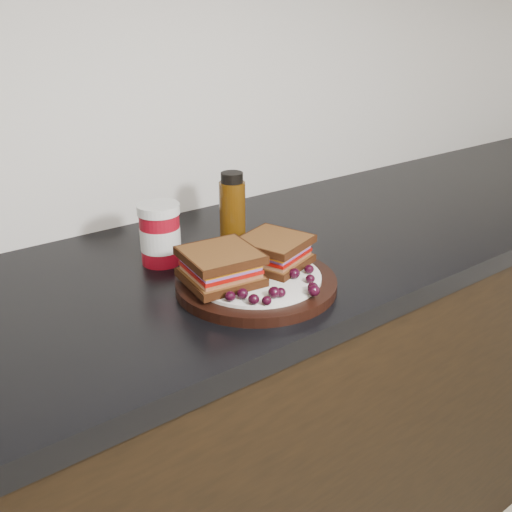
{
  "coord_description": "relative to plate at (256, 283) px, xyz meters",
  "views": [
    {
      "loc": [
        -0.28,
        0.86,
        1.35
      ],
      "look_at": [
        0.25,
        1.57,
        0.96
      ],
      "focal_mm": 40.0,
      "sensor_mm": 36.0,
      "label": 1
    }
  ],
  "objects": [
    {
      "name": "base_cabinets",
      "position": [
        -0.25,
        0.13,
        -0.48
      ],
      "size": [
        3.96,
        0.58,
        0.86
      ],
      "primitive_type": "cube",
      "color": "black",
      "rests_on": "ground_plane"
    },
    {
      "name": "countertop",
      "position": [
        -0.25,
        0.13,
        -0.03
      ],
      "size": [
        3.98,
        0.6,
        0.04
      ],
      "primitive_type": "cube",
      "color": "black",
      "rests_on": "base_cabinets"
    },
    {
      "name": "plate",
      "position": [
        0.0,
        0.0,
        0.0
      ],
      "size": [
        0.28,
        0.28,
        0.02
      ],
      "primitive_type": "cylinder",
      "color": "black",
      "rests_on": "countertop"
    },
    {
      "name": "sandwich_left",
      "position": [
        -0.06,
        0.02,
        0.04
      ],
      "size": [
        0.13,
        0.13,
        0.05
      ],
      "primitive_type": null,
      "rotation": [
        0.0,
        0.0,
        -0.12
      ],
      "color": "brown",
      "rests_on": "plate"
    },
    {
      "name": "sandwich_right",
      "position": [
        0.05,
        0.02,
        0.04
      ],
      "size": [
        0.14,
        0.14,
        0.05
      ],
      "primitive_type": null,
      "rotation": [
        0.0,
        0.0,
        0.33
      ],
      "color": "brown",
      "rests_on": "plate"
    },
    {
      "name": "grape_0",
      "position": [
        -0.09,
        -0.05,
        0.02
      ],
      "size": [
        0.02,
        0.02,
        0.02
      ],
      "primitive_type": "ellipsoid",
      "color": "black",
      "rests_on": "plate"
    },
    {
      "name": "grape_1",
      "position": [
        -0.07,
        -0.06,
        0.02
      ],
      "size": [
        0.02,
        0.02,
        0.02
      ],
      "primitive_type": "ellipsoid",
      "color": "black",
      "rests_on": "plate"
    },
    {
      "name": "grape_2",
      "position": [
        -0.07,
        -0.08,
        0.02
      ],
      "size": [
        0.02,
        0.02,
        0.02
      ],
      "primitive_type": "ellipsoid",
      "color": "black",
      "rests_on": "plate"
    },
    {
      "name": "grape_3",
      "position": [
        -0.05,
        -0.1,
        0.02
      ],
      "size": [
        0.02,
        0.02,
        0.01
      ],
      "primitive_type": "ellipsoid",
      "color": "black",
      "rests_on": "plate"
    },
    {
      "name": "grape_4",
      "position": [
        -0.03,
        -0.08,
        0.02
      ],
      "size": [
        0.02,
        0.02,
        0.02
      ],
      "primitive_type": "ellipsoid",
      "color": "black",
      "rests_on": "plate"
    },
    {
      "name": "grape_5",
      "position": [
        -0.02,
        -0.09,
        0.02
      ],
      "size": [
        0.02,
        0.02,
        0.02
      ],
      "primitive_type": "ellipsoid",
      "color": "black",
      "rests_on": "plate"
    },
    {
      "name": "grape_6",
      "position": [
        0.03,
        -0.12,
        0.02
      ],
      "size": [
        0.02,
        0.02,
        0.02
      ],
      "primitive_type": "ellipsoid",
      "color": "black",
      "rests_on": "plate"
    },
    {
      "name": "grape_7",
      "position": [
        0.04,
        -0.11,
        0.02
      ],
      "size": [
        0.02,
        0.02,
        0.02
      ],
      "primitive_type": "ellipsoid",
      "color": "black",
      "rests_on": "plate"
    },
    {
      "name": "grape_8",
      "position": [
        0.05,
        -0.08,
        0.02
      ],
      "size": [
        0.02,
        0.02,
        0.01
      ],
      "primitive_type": "ellipsoid",
      "color": "black",
      "rests_on": "plate"
    },
    {
      "name": "grape_9",
      "position": [
        0.04,
        -0.05,
        0.02
      ],
      "size": [
        0.02,
        0.02,
        0.02
      ],
      "primitive_type": "ellipsoid",
      "color": "black",
      "rests_on": "plate"
    },
    {
      "name": "grape_10",
      "position": [
        0.08,
        -0.05,
        0.02
      ],
      "size": [
        0.02,
        0.02,
        0.02
      ],
      "primitive_type": "ellipsoid",
      "color": "black",
      "rests_on": "plate"
    },
    {
      "name": "grape_11",
      "position": [
        0.06,
        -0.02,
        0.02
      ],
      "size": [
        0.02,
        0.02,
        0.02
      ],
      "primitive_type": "ellipsoid",
      "color": "black",
      "rests_on": "plate"
    },
    {
      "name": "grape_12",
      "position": [
        0.09,
        -0.01,
        0.02
      ],
      "size": [
        0.02,
        0.02,
        0.02
      ],
      "primitive_type": "ellipsoid",
      "color": "black",
      "rests_on": "plate"
    },
    {
      "name": "grape_13",
      "position": [
        0.09,
        0.03,
        0.02
      ],
      "size": [
        0.02,
        0.02,
        0.02
      ],
      "primitive_type": "ellipsoid",
      "color": "black",
      "rests_on": "plate"
    },
    {
      "name": "grape_14",
      "position": [
        0.07,
        0.05,
        0.02
      ],
      "size": [
        0.01,
        0.01,
        0.01
      ],
      "primitive_type": "ellipsoid",
      "color": "black",
      "rests_on": "plate"
    },
    {
      "name": "grape_15",
      "position": [
        0.04,
        0.02,
        0.02
      ],
      "size": [
        0.02,
        0.02,
        0.02
      ],
      "primitive_type": "ellipsoid",
      "color": "black",
      "rests_on": "plate"
    },
    {
      "name": "grape_16",
      "position": [
        -0.06,
        0.05,
        0.02
      ],
      "size": [
        0.02,
        0.02,
        0.02
      ],
      "primitive_type": "ellipsoid",
      "color": "black",
      "rests_on": "plate"
    },
    {
      "name": "grape_17",
      "position": [
        -0.06,
        0.03,
        0.02
      ],
      "size": [
        0.02,
        0.02,
        0.02
      ],
      "primitive_type": "ellipsoid",
      "color": "black",
      "rests_on": "plate"
    },
    {
      "name": "grape_18",
      "position": [
        -0.09,
        0.01,
        0.02
      ],
      "size": [
        0.02,
        0.02,
        0.02
      ],
      "primitive_type": "ellipsoid",
      "color": "black",
      "rests_on": "plate"
    },
    {
      "name": "grape_19",
      "position": [
        -0.09,
        0.02,
        0.02
      ],
      "size": [
        0.02,
        0.02,
        0.02
      ],
      "primitive_type": "ellipsoid",
      "color": "black",
      "rests_on": "plate"
    },
    {
      "name": "grape_20",
      "position": [
        -0.06,
        -0.02,
        0.02
      ],
      "size": [
        0.02,
        0.02,
        0.02
      ],
      "primitive_type": "ellipsoid",
      "color": "black",
      "rests_on": "plate"
    },
    {
      "name": "grape_21",
      "position": [
        -0.05,
        0.03,
        0.02
      ],
      "size": [
        0.02,
        0.02,
        0.02
      ],
      "primitive_type": "ellipsoid",
      "color": "black",
      "rests_on": "plate"
    },
    {
      "name": "grape_22",
      "position": [
        -0.07,
        0.01,
        0.02
      ],
      "size": [
        0.02,
        0.02,
        0.02
      ],
      "primitive_type": "ellipsoid",
      "color": "black",
      "rests_on": "plate"
    },
    {
      "name": "grape_23",
      "position": [
        -0.1,
        0.02,
        0.02
      ],
      "size": [
        0.02,
        0.02,
        0.02
      ],
      "primitive_type": "ellipsoid",
      "color": "black",
      "rests_on": "plate"
    },
    {
      "name": "condiment_jar",
      "position": [
        -0.08,
        0.19,
        0.05
      ],
      "size": [
        0.1,
        0.1,
        0.12
      ],
      "primitive_type": "cylinder",
      "rotation": [
        0.0,
        0.0,
        0.32
      ],
      "color": "maroon",
      "rests_on": "countertop"
    },
    {
      "name": "oil_bottle",
      "position": [
        0.09,
        0.2,
        0.07
      ],
      "size": [
        0.05,
        0.05,
        0.15
      ],
      "primitive_type": "cylinder",
      "rotation": [
        0.0,
        0.0,
        -0.02
      ],
      "color": "#492907",
      "rests_on": "countertop"
    }
  ]
}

